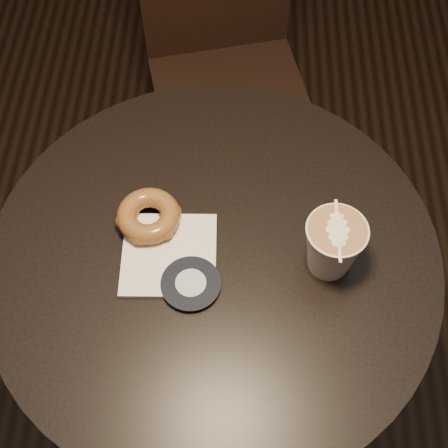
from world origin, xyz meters
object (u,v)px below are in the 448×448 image
at_px(chair, 223,40).
at_px(pastry_bag, 169,255).
at_px(latte_cup, 333,247).
at_px(cafe_table, 215,305).
at_px(doughnut, 149,216).

distance_m(chair, pastry_bag, 0.76).
bearing_deg(latte_cup, cafe_table, 175.78).
xyz_separation_m(chair, latte_cup, (0.18, -0.73, 0.28)).
distance_m(cafe_table, latte_cup, 0.30).
relative_size(chair, latte_cup, 9.42).
bearing_deg(latte_cup, doughnut, 167.58).
bearing_deg(cafe_table, chair, 90.67).
distance_m(pastry_bag, latte_cup, 0.25).
xyz_separation_m(doughnut, latte_cup, (0.28, -0.06, 0.03)).
bearing_deg(doughnut, latte_cup, -12.42).
relative_size(chair, pastry_bag, 6.57).
distance_m(cafe_table, doughnut, 0.25).
height_order(cafe_table, chair, chair).
xyz_separation_m(chair, pastry_bag, (-0.06, -0.72, 0.23)).
xyz_separation_m(pastry_bag, latte_cup, (0.24, -0.00, 0.05)).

